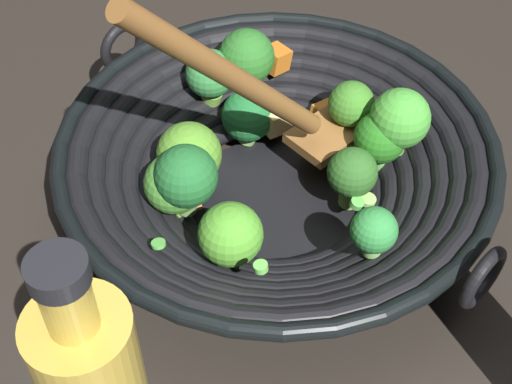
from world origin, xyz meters
name	(u,v)px	position (x,y,z in m)	size (l,w,h in m)	color
ground_plane	(275,204)	(0.00, 0.00, 0.00)	(4.00, 4.00, 0.00)	#28231E
wok	(275,162)	(0.00, 0.00, 0.05)	(0.41, 0.39, 0.28)	black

